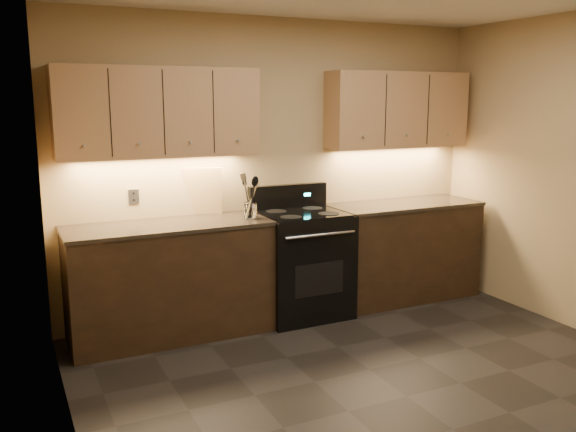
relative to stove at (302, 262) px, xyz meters
name	(u,v)px	position (x,y,z in m)	size (l,w,h in m)	color
floor	(407,397)	(-0.08, -1.68, -0.48)	(4.00, 4.00, 0.00)	black
wall_back	(278,167)	(-0.08, 0.32, 0.82)	(4.00, 0.04, 2.60)	tan
wall_left	(70,229)	(-2.08, -1.68, 0.82)	(0.04, 4.00, 2.60)	tan
counter_left	(170,280)	(-1.18, 0.02, -0.01)	(1.62, 0.62, 0.93)	black
counter_right	(402,250)	(1.10, 0.02, -0.01)	(1.46, 0.62, 0.93)	black
stove	(302,262)	(0.00, 0.00, 0.00)	(0.76, 0.68, 1.14)	black
upper_cab_left	(159,112)	(-1.18, 0.17, 1.32)	(1.60, 0.30, 0.70)	#A87A54
upper_cab_right	(398,110)	(1.10, 0.17, 1.32)	(1.44, 0.30, 0.70)	#A87A54
outlet_plate	(134,197)	(-1.38, 0.31, 0.64)	(0.09, 0.01, 0.12)	#B2B5BA
utensil_crock	(251,211)	(-0.50, -0.05, 0.51)	(0.14, 0.14, 0.13)	white
cutting_board	(203,191)	(-0.80, 0.29, 0.65)	(0.32, 0.02, 0.41)	#D6BE73
wooden_spoon	(247,198)	(-0.53, -0.05, 0.63)	(0.06, 0.06, 0.32)	#D6BE73
black_spoon	(249,195)	(-0.50, -0.03, 0.64)	(0.06, 0.06, 0.35)	black
black_turner	(251,197)	(-0.50, -0.06, 0.63)	(0.08, 0.08, 0.33)	black
steel_spatula	(253,193)	(-0.48, -0.04, 0.66)	(0.08, 0.08, 0.38)	silver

